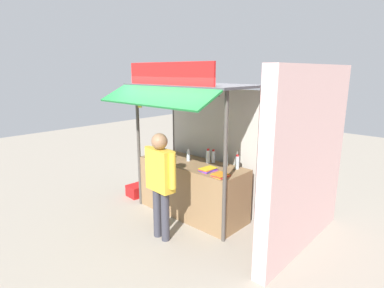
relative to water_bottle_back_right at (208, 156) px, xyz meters
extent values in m
plane|color=#9E9384|center=(-0.21, -0.20, -1.10)|extent=(20.00, 20.00, 0.00)
cube|color=olive|center=(-0.21, -0.20, -0.61)|extent=(2.06, 0.79, 0.97)
cylinder|color=#4C4742|center=(-1.24, -0.59, 0.07)|extent=(0.06, 0.06, 2.33)
cylinder|color=#4C4742|center=(0.82, -0.59, 0.07)|extent=(0.06, 0.06, 2.33)
cylinder|color=#4C4742|center=(-1.24, 0.36, 0.07)|extent=(0.06, 0.06, 2.33)
cylinder|color=#4C4742|center=(0.82, 0.36, 0.07)|extent=(0.06, 0.06, 2.33)
cube|color=#B7B2A8|center=(-0.21, 0.36, 0.04)|extent=(2.02, 0.04, 2.28)
cube|color=#3F3F44|center=(-0.21, -0.22, 1.26)|extent=(2.26, 1.15, 0.04)
cube|color=#1E7A38|center=(-0.21, -1.04, 1.12)|extent=(2.22, 0.51, 0.26)
cube|color=red|center=(-0.21, -0.74, 1.45)|extent=(1.85, 0.04, 0.35)
cylinder|color=#59544C|center=(-0.21, -0.69, 1.16)|extent=(1.95, 0.02, 0.02)
cylinder|color=silver|center=(0.00, 0.00, -0.01)|extent=(0.07, 0.07, 0.23)
cylinder|color=red|center=(0.00, 0.00, 0.12)|extent=(0.05, 0.05, 0.03)
cylinder|color=silver|center=(0.59, 0.06, -0.01)|extent=(0.07, 0.07, 0.22)
cylinder|color=red|center=(0.59, 0.06, 0.11)|extent=(0.05, 0.05, 0.03)
cylinder|color=silver|center=(0.06, 0.08, -0.02)|extent=(0.07, 0.07, 0.21)
cylinder|color=red|center=(0.06, 0.08, 0.10)|extent=(0.04, 0.04, 0.03)
cylinder|color=silver|center=(0.37, 0.04, -0.01)|extent=(0.07, 0.07, 0.22)
cylinder|color=blue|center=(0.37, 0.04, 0.11)|extent=(0.05, 0.05, 0.03)
cylinder|color=silver|center=(-0.34, -0.15, -0.03)|extent=(0.06, 0.06, 0.19)
cylinder|color=white|center=(-0.34, -0.15, 0.08)|extent=(0.04, 0.04, 0.03)
cube|color=yellow|center=(-0.76, -0.34, -0.12)|extent=(0.21, 0.31, 0.01)
cube|color=green|center=(-0.76, -0.32, -0.11)|extent=(0.20, 0.30, 0.01)
cube|color=green|center=(-0.77, -0.32, -0.10)|extent=(0.20, 0.30, 0.01)
cube|color=black|center=(-0.76, -0.33, -0.09)|extent=(0.20, 0.30, 0.01)
cube|color=blue|center=(-0.76, -0.34, -0.08)|extent=(0.20, 0.30, 0.01)
cube|color=green|center=(-0.76, -0.32, -0.07)|extent=(0.20, 0.30, 0.01)
cube|color=orange|center=(-0.75, -0.33, -0.06)|extent=(0.20, 0.30, 0.01)
cube|color=yellow|center=(-0.76, -0.32, -0.05)|extent=(0.21, 0.31, 0.01)
cube|color=yellow|center=(-0.77, -0.33, -0.04)|extent=(0.22, 0.31, 0.01)
cube|color=purple|center=(0.30, -0.35, -0.12)|extent=(0.21, 0.29, 0.01)
cube|color=blue|center=(0.29, -0.36, -0.10)|extent=(0.20, 0.29, 0.01)
cube|color=red|center=(0.29, -0.36, -0.09)|extent=(0.21, 0.29, 0.01)
cube|color=yellow|center=(0.29, -0.34, -0.08)|extent=(0.22, 0.30, 0.01)
cube|color=yellow|center=(0.61, -0.43, -0.12)|extent=(0.25, 0.26, 0.01)
cube|color=red|center=(0.62, -0.43, -0.11)|extent=(0.22, 0.23, 0.01)
cube|color=red|center=(0.62, -0.44, -0.10)|extent=(0.23, 0.24, 0.01)
cube|color=green|center=(0.62, -0.43, -0.09)|extent=(0.23, 0.24, 0.01)
cube|color=orange|center=(0.62, -0.44, -0.09)|extent=(0.25, 0.26, 0.01)
cylinder|color=#332D23|center=(-0.11, -0.69, 1.11)|extent=(0.01, 0.01, 0.07)
cylinder|color=olive|center=(-0.11, -0.69, 1.05)|extent=(0.04, 0.04, 0.04)
ellipsoid|color=yellow|center=(-0.09, -0.69, 0.98)|extent=(0.04, 0.07, 0.13)
ellipsoid|color=yellow|center=(-0.11, -0.67, 0.98)|extent=(0.07, 0.04, 0.13)
ellipsoid|color=yellow|center=(-0.12, -0.68, 0.98)|extent=(0.05, 0.05, 0.13)
ellipsoid|color=yellow|center=(-0.12, -0.70, 0.98)|extent=(0.05, 0.06, 0.13)
ellipsoid|color=yellow|center=(-0.11, -0.71, 0.98)|extent=(0.07, 0.04, 0.13)
cylinder|color=#332D23|center=(-1.02, -0.69, 1.08)|extent=(0.01, 0.01, 0.12)
cylinder|color=olive|center=(-1.02, -0.69, 1.00)|extent=(0.04, 0.04, 0.04)
ellipsoid|color=yellow|center=(-1.00, -0.69, 0.92)|extent=(0.03, 0.07, 0.15)
ellipsoid|color=yellow|center=(-1.00, -0.68, 0.92)|extent=(0.06, 0.05, 0.16)
ellipsoid|color=yellow|center=(-1.02, -0.67, 0.92)|extent=(0.06, 0.04, 0.15)
ellipsoid|color=yellow|center=(-1.04, -0.68, 0.92)|extent=(0.05, 0.08, 0.15)
ellipsoid|color=yellow|center=(-1.04, -0.70, 0.92)|extent=(0.05, 0.08, 0.16)
ellipsoid|color=yellow|center=(-1.02, -0.71, 0.92)|extent=(0.06, 0.04, 0.16)
ellipsoid|color=yellow|center=(-1.00, -0.71, 0.92)|extent=(0.07, 0.07, 0.16)
cylinder|color=#383842|center=(-0.05, -1.18, -0.69)|extent=(0.13, 0.13, 0.81)
cylinder|color=#383842|center=(0.14, -1.18, -0.69)|extent=(0.13, 0.13, 0.81)
cube|color=gold|center=(0.04, -1.18, 0.04)|extent=(0.50, 0.24, 0.64)
cylinder|color=gold|center=(-0.23, -1.18, 0.08)|extent=(0.10, 0.10, 0.55)
cylinder|color=gold|center=(0.31, -1.18, 0.08)|extent=(0.10, 0.10, 0.55)
sphere|color=#936B4C|center=(0.04, -1.18, 0.48)|extent=(0.24, 0.24, 0.24)
cube|color=red|center=(-1.61, -0.41, -0.98)|extent=(0.36, 0.36, 0.24)
cube|color=beige|center=(1.75, 0.10, 0.24)|extent=(0.20, 2.40, 2.68)
camera|label=1|loc=(3.42, -4.12, 1.50)|focal=28.93mm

